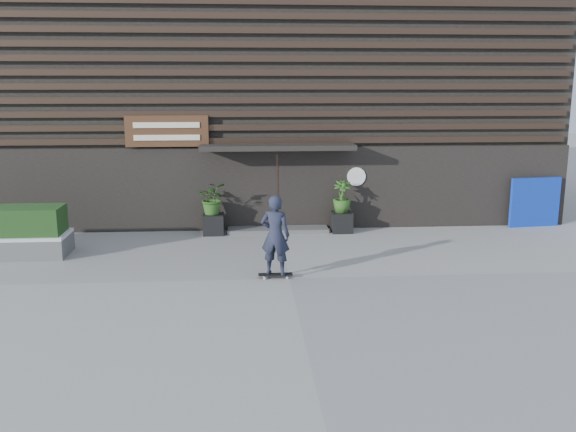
{
  "coord_description": "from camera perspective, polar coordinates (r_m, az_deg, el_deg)",
  "views": [
    {
      "loc": [
        -1.01,
        -13.43,
        4.35
      ],
      "look_at": [
        0.09,
        1.67,
        1.1
      ],
      "focal_mm": 38.57,
      "sensor_mm": 36.0,
      "label": 1
    }
  ],
  "objects": [
    {
      "name": "bamboo_right",
      "position": [
        18.36,
        5.01,
        1.81
      ],
      "size": [
        0.54,
        0.54,
        0.96
      ],
      "primitive_type": "imported",
      "color": "#2D591E",
      "rests_on": "planter_pot_right"
    },
    {
      "name": "planter_pot_left",
      "position": [
        18.3,
        -6.87,
        -0.76
      ],
      "size": [
        0.6,
        0.6,
        0.6
      ],
      "primitive_type": "cube",
      "color": "black",
      "rests_on": "ground"
    },
    {
      "name": "bamboo_left",
      "position": [
        18.15,
        -6.93,
        1.64
      ],
      "size": [
        0.86,
        0.75,
        0.96
      ],
      "primitive_type": "imported",
      "color": "#2D591E",
      "rests_on": "planter_pot_left"
    },
    {
      "name": "building",
      "position": [
        23.41,
        -1.75,
        11.22
      ],
      "size": [
        18.0,
        11.0,
        8.0
      ],
      "color": "black",
      "rests_on": "ground"
    },
    {
      "name": "entrance_step",
      "position": [
        18.56,
        -0.95,
        -1.25
      ],
      "size": [
        3.0,
        0.8,
        0.12
      ],
      "primitive_type": "cube",
      "color": "#4D4D4A",
      "rests_on": "ground"
    },
    {
      "name": "skateboarder",
      "position": [
        13.92,
        -1.18,
        -1.79
      ],
      "size": [
        0.78,
        0.61,
        1.92
      ],
      "color": "black",
      "rests_on": "ground"
    },
    {
      "name": "blue_tarp",
      "position": [
        20.55,
        21.8,
        1.19
      ],
      "size": [
        1.64,
        0.32,
        1.53
      ],
      "primitive_type": "cube",
      "rotation": [
        0.0,
        0.0,
        0.12
      ],
      "color": "#0D2CAA",
      "rests_on": "ground"
    },
    {
      "name": "planter_pot_right",
      "position": [
        18.51,
        4.96,
        -0.57
      ],
      "size": [
        0.6,
        0.6,
        0.6
      ],
      "primitive_type": "cube",
      "color": "black",
      "rests_on": "ground"
    },
    {
      "name": "ground",
      "position": [
        14.15,
        0.11,
        -5.78
      ],
      "size": [
        80.0,
        80.0,
        0.0
      ],
      "primitive_type": "plane",
      "color": "gray",
      "rests_on": "ground"
    }
  ]
}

